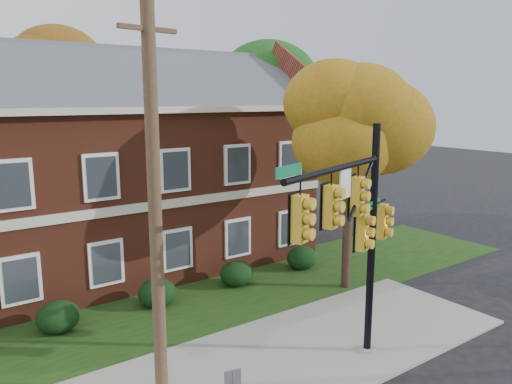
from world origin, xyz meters
TOP-DOWN VIEW (x-y plane):
  - ground at (0.00, 0.00)m, footprint 120.00×120.00m
  - sidewalk at (0.00, 1.00)m, footprint 14.00×5.00m
  - grass_strip at (0.00, 6.00)m, footprint 30.00×6.00m
  - apartment_building at (-2.00, 11.95)m, footprint 18.80×8.80m
  - hedge_left at (-5.50, 6.70)m, footprint 1.40×1.26m
  - hedge_center at (-2.00, 6.70)m, footprint 1.40×1.26m
  - hedge_right at (1.50, 6.70)m, footprint 1.40×1.26m
  - hedge_far_right at (5.00, 6.70)m, footprint 1.40×1.26m
  - tree_near_right at (5.22, 3.87)m, footprint 4.50×4.25m
  - tree_right_rear at (9.31, 12.81)m, footprint 6.30×5.95m
  - tree_far_rear at (-0.66, 19.79)m, footprint 6.84×6.46m
  - traffic_signal at (0.53, -0.54)m, footprint 5.86×2.21m
  - utility_pole at (-4.25, 1.55)m, footprint 1.53×0.38m

SIDE VIEW (x-z plane):
  - ground at x=0.00m, z-range 0.00..0.00m
  - grass_strip at x=0.00m, z-range 0.00..0.04m
  - sidewalk at x=0.00m, z-range 0.00..0.08m
  - hedge_left at x=-5.50m, z-range 0.00..1.05m
  - hedge_center at x=-2.00m, z-range 0.00..1.05m
  - hedge_right at x=1.50m, z-range 0.00..1.05m
  - hedge_far_right at x=5.00m, z-range 0.00..1.05m
  - traffic_signal at x=0.53m, z-range 0.83..7.70m
  - apartment_building at x=-2.00m, z-range 0.12..9.86m
  - utility_pole at x=-4.25m, z-range 0.07..9.94m
  - tree_near_right at x=5.22m, z-range 2.38..10.96m
  - tree_right_rear at x=9.31m, z-range 2.81..13.43m
  - tree_far_rear at x=-0.66m, z-range 3.08..14.60m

